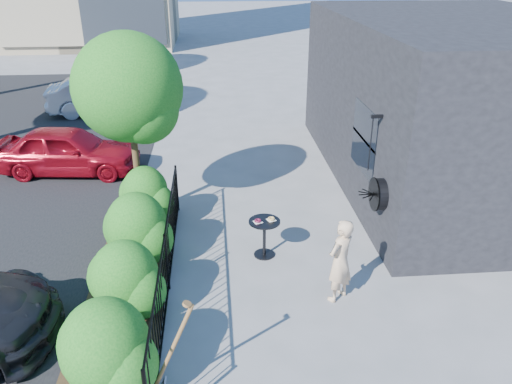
{
  "coord_description": "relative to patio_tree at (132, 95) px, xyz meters",
  "views": [
    {
      "loc": [
        -0.59,
        -7.26,
        5.29
      ],
      "look_at": [
        0.14,
        1.29,
        1.2
      ],
      "focal_mm": 35.0,
      "sensor_mm": 36.0,
      "label": 1
    }
  ],
  "objects": [
    {
      "name": "ground",
      "position": [
        2.24,
        -2.76,
        -2.76
      ],
      "size": [
        120.0,
        120.0,
        0.0
      ],
      "primitive_type": "plane",
      "color": "gray",
      "rests_on": "ground"
    },
    {
      "name": "shop_building",
      "position": [
        7.73,
        1.74,
        -0.76
      ],
      "size": [
        6.22,
        9.0,
        4.0
      ],
      "color": "black",
      "rests_on": "ground"
    },
    {
      "name": "fence",
      "position": [
        0.74,
        -2.76,
        -2.2
      ],
      "size": [
        0.05,
        6.05,
        1.1
      ],
      "color": "black",
      "rests_on": "ground"
    },
    {
      "name": "planting_bed",
      "position": [
        0.04,
        -2.76,
        -2.72
      ],
      "size": [
        1.3,
        6.0,
        0.08
      ],
      "primitive_type": "cube",
      "color": "#382616",
      "rests_on": "ground"
    },
    {
      "name": "shrubs",
      "position": [
        0.14,
        -2.66,
        -2.06
      ],
      "size": [
        1.1,
        5.6,
        1.24
      ],
      "color": "#166018",
      "rests_on": "ground"
    },
    {
      "name": "patio_tree",
      "position": [
        0.0,
        0.0,
        0.0
      ],
      "size": [
        2.2,
        2.2,
        3.94
      ],
      "color": "#3F2B19",
      "rests_on": "ground"
    },
    {
      "name": "cafe_table",
      "position": [
        2.51,
        -1.82,
        -2.24
      ],
      "size": [
        0.6,
        0.6,
        0.81
      ],
      "rotation": [
        0.0,
        0.0,
        0.41
      ],
      "color": "black",
      "rests_on": "ground"
    },
    {
      "name": "woman",
      "position": [
        3.61,
        -3.26,
        -2.01
      ],
      "size": [
        0.65,
        0.63,
        1.5
      ],
      "primitive_type": "imported",
      "rotation": [
        0.0,
        0.0,
        3.85
      ],
      "color": "#DCB68E",
      "rests_on": "ground"
    },
    {
      "name": "shovel",
      "position": [
        0.98,
        -5.12,
        -2.08
      ],
      "size": [
        0.6,
        0.2,
        1.55
      ],
      "color": "brown",
      "rests_on": "ground"
    },
    {
      "name": "car_red",
      "position": [
        -2.25,
        2.71,
        -2.14
      ],
      "size": [
        3.82,
        1.85,
        1.25
      ],
      "primitive_type": "imported",
      "rotation": [
        0.0,
        0.0,
        1.47
      ],
      "color": "maroon",
      "rests_on": "ground"
    },
    {
      "name": "car_silver",
      "position": [
        -2.21,
        8.36,
        -2.06
      ],
      "size": [
        4.41,
        2.03,
        1.4
      ],
      "primitive_type": "imported",
      "rotation": [
        0.0,
        0.0,
        1.7
      ],
      "color": "#BBBBC0",
      "rests_on": "ground"
    }
  ]
}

